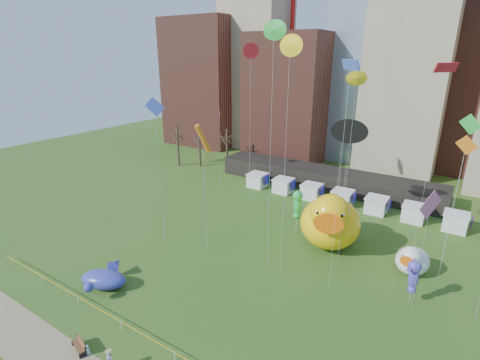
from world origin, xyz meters
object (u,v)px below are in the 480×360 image
Objects in this scene: small_duck at (412,260)px; toddler at (88,350)px; big_duck at (330,221)px; park_bench at (80,345)px; seahorse_purple at (414,275)px; whale_inflatable at (104,278)px; seahorse_green at (297,202)px.

small_duck is 5.42× the size of toddler.
big_duck is 28.25m from park_bench.
park_bench reaches higher than toddler.
seahorse_purple is 29.30m from whale_inflatable.
seahorse_green is 27.99m from park_bench.
park_bench is (5.28, -6.38, -0.43)m from whale_inflatable.
seahorse_green is 6.73× the size of toddler.
park_bench is 2.16× the size of toddler.
seahorse_green is 16.40m from seahorse_purple.
small_duck is (9.21, -0.64, -1.81)m from big_duck.
toddler is at bearing -126.09° from big_duck.
big_duck is 1.81× the size of whale_inflatable.
seahorse_green is (-13.96, 1.72, 2.66)m from small_duck.
big_duck is 27.87m from toddler.
seahorse_purple is 28.81m from park_bench.
park_bench is (-5.83, -27.11, -3.77)m from seahorse_green.
seahorse_purple is at bearing -44.94° from seahorse_green.
seahorse_purple reaches higher than park_bench.
big_duck reaches higher than whale_inflatable.
toddler is (0.92, 0.06, -0.05)m from park_bench.
small_duck reaches higher than toddler.
seahorse_green is at bearing 178.77° from seahorse_purple.
toddler is (-9.66, -25.97, -2.97)m from big_duck.
whale_inflatable is 8.86m from toddler.
seahorse_purple is at bearing 6.23° from whale_inflatable.
whale_inflatable is (-25.07, -19.02, -0.67)m from small_duck.
seahorse_green reaches higher than seahorse_purple.
toddler is at bearing -120.24° from small_duck.
big_duck is at bearing -177.52° from small_duck.
park_bench is 0.92m from toddler.
whale_inflatable is at bearing 116.57° from toddler.
toddler is at bearing 19.75° from park_bench.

